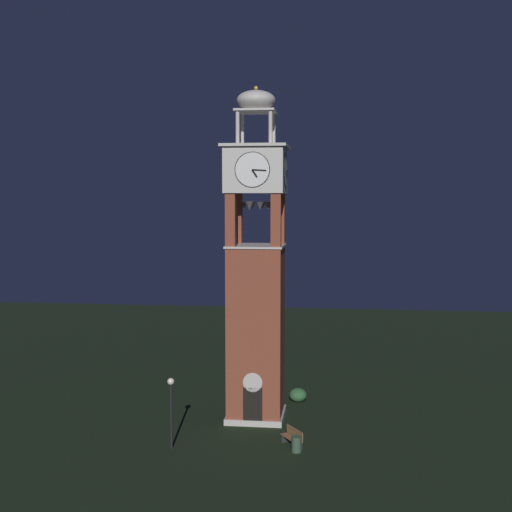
{
  "coord_description": "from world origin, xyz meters",
  "views": [
    {
      "loc": [
        4.8,
        -39.57,
        13.14
      ],
      "look_at": [
        0.0,
        0.0,
        9.59
      ],
      "focal_mm": 48.65,
      "sensor_mm": 36.0,
      "label": 1
    }
  ],
  "objects_px": {
    "clock_tower": "(256,285)",
    "park_bench": "(293,437)",
    "lamp_post": "(171,400)",
    "trash_bin": "(296,444)"
  },
  "relations": [
    {
      "from": "park_bench",
      "to": "trash_bin",
      "type": "distance_m",
      "value": 0.8
    },
    {
      "from": "park_bench",
      "to": "lamp_post",
      "type": "bearing_deg",
      "value": -170.17
    },
    {
      "from": "clock_tower",
      "to": "lamp_post",
      "type": "bearing_deg",
      "value": -124.45
    },
    {
      "from": "park_bench",
      "to": "lamp_post",
      "type": "xyz_separation_m",
      "value": [
        -6.21,
        -1.08,
        2.12
      ]
    },
    {
      "from": "clock_tower",
      "to": "lamp_post",
      "type": "height_order",
      "value": "clock_tower"
    },
    {
      "from": "park_bench",
      "to": "lamp_post",
      "type": "height_order",
      "value": "lamp_post"
    },
    {
      "from": "park_bench",
      "to": "trash_bin",
      "type": "xyz_separation_m",
      "value": [
        0.25,
        -0.76,
        -0.08
      ]
    },
    {
      "from": "trash_bin",
      "to": "lamp_post",
      "type": "bearing_deg",
      "value": -177.16
    },
    {
      "from": "park_bench",
      "to": "lamp_post",
      "type": "distance_m",
      "value": 6.65
    },
    {
      "from": "clock_tower",
      "to": "park_bench",
      "type": "height_order",
      "value": "clock_tower"
    }
  ]
}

